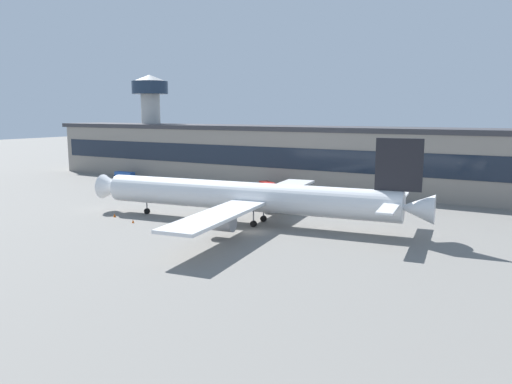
{
  "coord_description": "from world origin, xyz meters",
  "views": [
    {
      "loc": [
        41.09,
        -68.21,
        19.33
      ],
      "look_at": [
        -4.76,
        9.12,
        5.0
      ],
      "focal_mm": 35.11,
      "sensor_mm": 36.0,
      "label": 1
    }
  ],
  "objects_px": {
    "crew_van": "(267,186)",
    "traffic_cone_0": "(115,215)",
    "airliner": "(249,197)",
    "control_tower": "(151,112)",
    "belt_loader": "(124,175)",
    "traffic_cone_2": "(174,231)",
    "traffic_cone_1": "(133,221)"
  },
  "relations": [
    {
      "from": "control_tower",
      "to": "traffic_cone_1",
      "type": "relative_size",
      "value": 55.69
    },
    {
      "from": "airliner",
      "to": "control_tower",
      "type": "relative_size",
      "value": 2.01
    },
    {
      "from": "control_tower",
      "to": "crew_van",
      "type": "height_order",
      "value": "control_tower"
    },
    {
      "from": "belt_loader",
      "to": "crew_van",
      "type": "xyz_separation_m",
      "value": [
        49.32,
        -1.24,
        0.31
      ]
    },
    {
      "from": "airliner",
      "to": "traffic_cone_0",
      "type": "relative_size",
      "value": 95.38
    },
    {
      "from": "control_tower",
      "to": "traffic_cone_2",
      "type": "height_order",
      "value": "control_tower"
    },
    {
      "from": "traffic_cone_0",
      "to": "traffic_cone_2",
      "type": "distance_m",
      "value": 18.07
    },
    {
      "from": "control_tower",
      "to": "traffic_cone_1",
      "type": "bearing_deg",
      "value": -50.34
    },
    {
      "from": "traffic_cone_0",
      "to": "belt_loader",
      "type": "bearing_deg",
      "value": 133.43
    },
    {
      "from": "airliner",
      "to": "belt_loader",
      "type": "height_order",
      "value": "airliner"
    },
    {
      "from": "airliner",
      "to": "traffic_cone_0",
      "type": "height_order",
      "value": "airliner"
    },
    {
      "from": "crew_van",
      "to": "traffic_cone_0",
      "type": "xyz_separation_m",
      "value": [
        -10.16,
        -40.13,
        -1.13
      ]
    },
    {
      "from": "control_tower",
      "to": "crew_van",
      "type": "relative_size",
      "value": 5.71
    },
    {
      "from": "traffic_cone_1",
      "to": "airliner",
      "type": "bearing_deg",
      "value": 29.5
    },
    {
      "from": "traffic_cone_0",
      "to": "airliner",
      "type": "bearing_deg",
      "value": 18.67
    },
    {
      "from": "belt_loader",
      "to": "airliner",
      "type": "bearing_deg",
      "value": -27.48
    },
    {
      "from": "control_tower",
      "to": "belt_loader",
      "type": "xyz_separation_m",
      "value": [
        3.14,
        -15.64,
        -18.29
      ]
    },
    {
      "from": "airliner",
      "to": "control_tower",
      "type": "xyz_separation_m",
      "value": [
        -66.77,
        48.74,
        14.68
      ]
    },
    {
      "from": "control_tower",
      "to": "belt_loader",
      "type": "bearing_deg",
      "value": -78.63
    },
    {
      "from": "belt_loader",
      "to": "traffic_cone_1",
      "type": "relative_size",
      "value": 11.54
    },
    {
      "from": "control_tower",
      "to": "crew_van",
      "type": "bearing_deg",
      "value": -17.83
    },
    {
      "from": "belt_loader",
      "to": "traffic_cone_2",
      "type": "distance_m",
      "value": 72.66
    },
    {
      "from": "belt_loader",
      "to": "traffic_cone_2",
      "type": "xyz_separation_m",
      "value": [
        56.79,
        -45.31,
        -0.79
      ]
    },
    {
      "from": "crew_van",
      "to": "airliner",
      "type": "bearing_deg",
      "value": -65.83
    },
    {
      "from": "airliner",
      "to": "traffic_cone_0",
      "type": "bearing_deg",
      "value": -161.33
    },
    {
      "from": "traffic_cone_1",
      "to": "traffic_cone_2",
      "type": "height_order",
      "value": "traffic_cone_2"
    },
    {
      "from": "traffic_cone_1",
      "to": "traffic_cone_2",
      "type": "xyz_separation_m",
      "value": [
        11.11,
        -2.06,
        0.08
      ]
    },
    {
      "from": "traffic_cone_1",
      "to": "crew_van",
      "type": "bearing_deg",
      "value": 85.05
    },
    {
      "from": "airliner",
      "to": "traffic_cone_1",
      "type": "distance_m",
      "value": 21.09
    },
    {
      "from": "airliner",
      "to": "crew_van",
      "type": "distance_m",
      "value": 35.08
    },
    {
      "from": "traffic_cone_0",
      "to": "control_tower",
      "type": "bearing_deg",
      "value": 126.58
    },
    {
      "from": "airliner",
      "to": "crew_van",
      "type": "relative_size",
      "value": 11.47
    }
  ]
}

